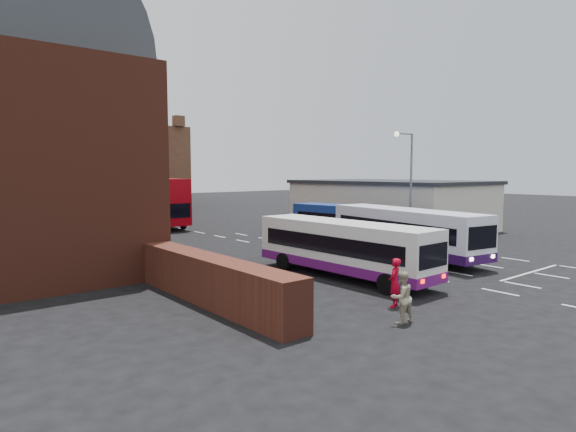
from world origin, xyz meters
TOP-DOWN VIEW (x-y plane):
  - ground at (0.00, 0.00)m, footprint 180.00×180.00m
  - forecourt_wall at (-10.20, 2.00)m, footprint 1.20×10.00m
  - cream_building at (15.00, 14.00)m, footprint 10.40×16.40m
  - brick_terrace at (-6.00, 46.00)m, footprint 22.00×10.00m
  - castle_keep at (6.00, 66.00)m, footprint 22.00×22.00m
  - bus_white_outbound at (-2.98, 2.20)m, footprint 2.65×9.77m
  - bus_white_inbound at (3.59, 3.56)m, footprint 3.86×10.66m
  - bus_blue at (6.00, 10.05)m, footprint 3.50×9.71m
  - bus_red_double at (-0.87, 28.23)m, footprint 3.53×11.21m
  - street_lamp at (8.34, 7.02)m, footprint 1.54×0.56m
  - pedestrian_red at (-5.17, -2.59)m, footprint 0.79×0.67m
  - pedestrian_beige at (-6.54, -3.95)m, footprint 0.96×0.81m

SIDE VIEW (x-z plane):
  - ground at x=0.00m, z-range 0.00..0.00m
  - pedestrian_beige at x=-6.54m, z-range 0.00..1.75m
  - forecourt_wall at x=-10.20m, z-range 0.00..1.80m
  - pedestrian_red at x=-5.17m, z-range 0.00..1.83m
  - bus_blue at x=6.00m, z-range 0.23..2.82m
  - bus_white_outbound at x=-2.98m, z-range 0.24..2.89m
  - bus_white_inbound at x=3.59m, z-range 0.26..3.10m
  - cream_building at x=15.00m, z-range 0.03..4.28m
  - bus_red_double at x=-0.87m, z-range 0.14..4.55m
  - street_lamp at x=8.34m, z-range 0.80..8.53m
  - brick_terrace at x=-6.00m, z-range 0.00..11.00m
  - castle_keep at x=6.00m, z-range 0.00..12.00m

